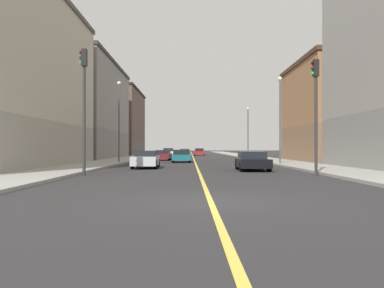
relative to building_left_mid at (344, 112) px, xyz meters
The scene contains 19 objects.
ground_plane 35.80m from the building_left_mid, 115.41° to the right, with size 400.00×400.00×0.00m, color #2C2A2C.
sidewalk_left 18.97m from the building_left_mid, 111.67° to the left, with size 3.82×168.00×0.15m, color #9E9B93.
sidewalk_right 29.56m from the building_left_mid, 144.31° to the left, with size 3.82×168.00×0.15m, color #9E9B93.
lane_center_stripe 23.37m from the building_left_mid, 131.82° to the left, with size 0.16×154.00×0.01m, color #E5D14C.
building_left_mid is the anchor object (origin of this frame).
building_right_midblock 33.40m from the building_left_mid, 155.65° to the left, with size 9.98×24.51×12.79m.
building_right_distant 50.62m from the building_left_mid, 126.94° to the left, with size 9.98×22.05×12.64m.
traffic_light_left_near 22.97m from the building_left_mid, 113.31° to the right, with size 0.40×0.32×6.16m.
traffic_light_right_near 30.02m from the building_left_mid, 135.40° to the right, with size 0.40×0.32×6.70m.
street_lamp_left_near 10.87m from the building_left_mid, 137.91° to the right, with size 0.36×0.36×7.37m.
street_lamp_right_near 22.64m from the building_left_mid, behind, with size 0.36×0.36×7.53m.
street_lamp_left_far 15.11m from the building_left_mid, 122.32° to the left, with size 0.36×0.36×6.59m.
car_silver 23.28m from the building_left_mid, 145.88° to the right, with size 1.82×4.37×1.25m.
car_red 38.70m from the building_left_mid, 111.22° to the left, with size 1.90×4.11×1.32m.
car_white 31.89m from the building_left_mid, 127.23° to the left, with size 1.82×4.25×1.39m.
car_maroon 20.25m from the building_left_mid, 162.14° to the left, with size 1.92×4.40×1.19m.
car_green 31.60m from the building_left_mid, 121.88° to the left, with size 1.81×4.26×1.25m.
car_teal 17.19m from the building_left_mid, behind, with size 1.99×4.60×1.25m.
car_black 20.31m from the building_left_mid, 126.22° to the right, with size 2.01×4.59×1.23m.
Camera 1 is at (-0.59, -11.90, 1.49)m, focal length 40.44 mm.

